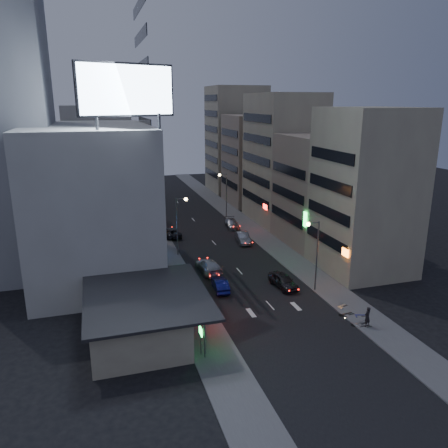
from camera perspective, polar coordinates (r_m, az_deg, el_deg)
name	(u,v)px	position (r m, az deg, el deg)	size (l,w,h in m)	color
ground	(286,323)	(43.60, 8.11, -12.71)	(180.00, 180.00, 0.00)	black
sidewalk_left	(157,239)	(68.33, -8.71, -1.99)	(4.00, 120.00, 0.12)	#4C4C4F
sidewalk_right	(254,231)	(72.14, 3.95, -0.88)	(4.00, 120.00, 0.12)	#4C4C4F
food_court	(137,315)	(41.15, -11.27, -11.57)	(11.00, 13.00, 3.88)	tan
white_building	(93,200)	(55.79, -16.76, 3.01)	(14.00, 24.00, 18.00)	#B5B5B0
grey_tower	(8,133)	(58.42, -26.41, 10.55)	(10.00, 14.00, 34.00)	gray
shophouse_near	(366,192)	(56.13, 18.02, 4.02)	(10.00, 11.00, 20.00)	tan
shophouse_mid	(322,190)	(66.32, 12.64, 4.36)	(11.00, 12.00, 16.00)	gray
shophouse_far	(283,159)	(77.06, 7.71, 8.41)	(10.00, 14.00, 22.00)	tan
far_left_a	(100,164)	(80.28, -15.95, 7.52)	(11.00, 10.00, 20.00)	#B5B5B0
far_left_b	(96,168)	(93.49, -16.34, 7.03)	(12.00, 10.00, 15.00)	gray
far_right_a	(255,160)	(91.24, 4.04, 8.37)	(11.00, 12.00, 18.00)	gray
far_right_b	(236,140)	(104.21, 1.56, 10.98)	(12.00, 12.00, 24.00)	tan
billboard	(127,90)	(44.70, -12.57, 16.67)	(9.52, 3.75, 6.20)	#595B60
street_lamp_right_near	(314,246)	(48.90, 11.71, -2.82)	(1.60, 0.44, 8.02)	#595B60
street_lamp_left	(180,218)	(59.58, -5.80, 0.79)	(1.60, 0.44, 8.02)	#595B60
street_lamp_right_far	(224,189)	(79.41, 0.05, 4.64)	(1.60, 0.44, 8.02)	#595B60
parked_car_right_near	(283,281)	(50.93, 7.74, -7.36)	(1.88, 4.68, 1.60)	#2B2A30
parked_car_right_mid	(243,238)	(65.99, 2.47, -1.79)	(1.68, 4.81, 1.58)	#9A9BA2
parked_car_left	(171,232)	(69.37, -6.89, -1.10)	(2.31, 5.02, 1.39)	#232327
parked_car_right_far	(232,223)	(73.92, 1.05, 0.08)	(1.95, 4.79, 1.39)	#94949B
road_car_blue	(220,285)	(49.75, -0.49, -7.91)	(1.48, 4.23, 1.39)	navy
road_car_silver	(209,266)	(54.72, -1.96, -5.51)	(2.33, 5.73, 1.66)	#ABADB4
person	(367,317)	(44.09, 18.21, -11.44)	(0.72, 0.47, 1.97)	black
scooter_black_a	(370,320)	(44.70, 18.52, -11.78)	(1.62, 0.54, 0.99)	black
scooter_silver_a	(363,315)	(45.15, 17.68, -11.31)	(1.86, 0.62, 1.13)	#A2A3A9
scooter_blue	(367,310)	(46.48, 18.15, -10.61)	(1.71, 0.57, 1.04)	navy
scooter_black_b	(351,307)	(46.56, 16.32, -10.34)	(1.85, 0.62, 1.13)	black
scooter_silver_b	(345,299)	(48.10, 15.47, -9.46)	(1.69, 0.56, 1.04)	#A0A3A7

